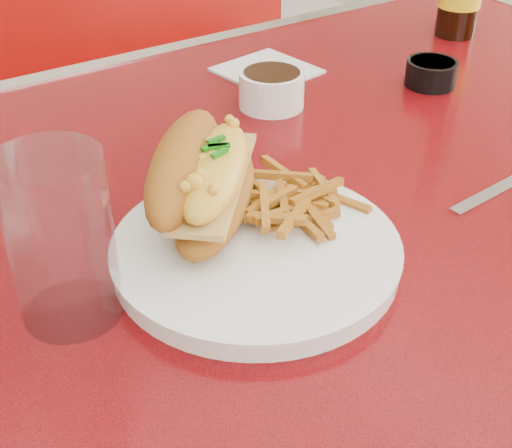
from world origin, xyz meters
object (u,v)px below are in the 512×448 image
sauce_cup_right (431,72)px  fork (284,204)px  booth_bench_far (104,197)px  dinner_plate (256,252)px  water_tumbler (61,239)px  mac_hoagie (204,177)px  diner_table (336,266)px  gravy_ramekin (272,88)px

sauce_cup_right → fork: bearing=-156.3°
booth_bench_far → dinner_plate: booth_bench_far is taller
dinner_plate → water_tumbler: 0.17m
booth_bench_far → mac_hoagie: size_ratio=5.58×
dinner_plate → sauce_cup_right: 0.46m
fork → water_tumbler: bearing=99.5°
dinner_plate → fork: size_ratio=2.55×
diner_table → booth_bench_far: 0.87m
mac_hoagie → fork: (0.07, -0.03, -0.04)m
gravy_ramekin → sauce_cup_right: gravy_ramekin is taller
sauce_cup_right → booth_bench_far: bearing=106.6°
dinner_plate → gravy_ramekin: bearing=52.8°
fork → water_tumbler: 0.23m
dinner_plate → water_tumbler: bearing=170.4°
mac_hoagie → water_tumbler: (-0.15, -0.04, 0.02)m
water_tumbler → mac_hoagie: bearing=16.0°
diner_table → fork: (-0.14, -0.07, 0.18)m
booth_bench_far → fork: size_ratio=9.20×
booth_bench_far → sauce_cup_right: (0.22, -0.73, 0.50)m
gravy_ramekin → fork: bearing=-122.1°
fork → water_tumbler: size_ratio=0.91×
diner_table → dinner_plate: size_ratio=3.69×
diner_table → fork: 0.24m
dinner_plate → water_tumbler: (-0.16, 0.03, 0.06)m
diner_table → booth_bench_far: booth_bench_far is taller
mac_hoagie → fork: size_ratio=1.65×
diner_table → booth_bench_far: size_ratio=1.03×
dinner_plate → mac_hoagie: size_ratio=1.55×
diner_table → dinner_plate: dinner_plate is taller
fork → gravy_ramekin: bearing=-26.0°
dinner_plate → fork: same height
booth_bench_far → water_tumbler: 1.11m
mac_hoagie → sauce_cup_right: bearing=-31.7°
sauce_cup_right → mac_hoagie: bearing=-163.5°
mac_hoagie → water_tumbler: water_tumbler is taller
diner_table → mac_hoagie: mac_hoagie is taller
water_tumbler → diner_table: bearing=13.4°
booth_bench_far → gravy_ramekin: booth_bench_far is taller
booth_bench_far → sauce_cup_right: size_ratio=13.77×
mac_hoagie → diner_table: bearing=-36.8°
booth_bench_far → dinner_plate: size_ratio=3.60×
diner_table → sauce_cup_right: 0.29m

